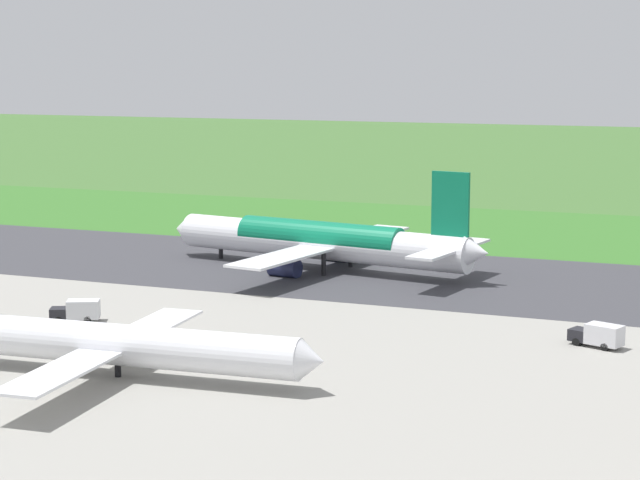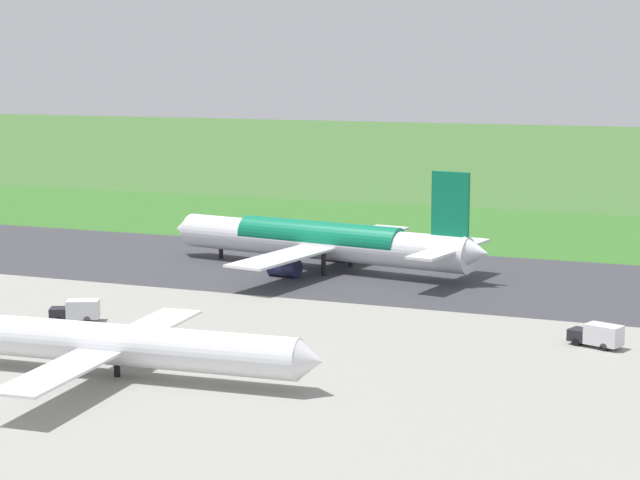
{
  "view_description": "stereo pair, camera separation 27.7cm",
  "coord_description": "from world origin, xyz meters",
  "px_view_note": "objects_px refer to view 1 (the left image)",
  "views": [
    {
      "loc": [
        -50.2,
        154.79,
        30.91
      ],
      "look_at": [
        11.25,
        0.0,
        4.5
      ],
      "focal_mm": 63.45,
      "sensor_mm": 36.0,
      "label": 1
    },
    {
      "loc": [
        -50.46,
        154.68,
        30.91
      ],
      "look_at": [
        11.25,
        0.0,
        4.5
      ],
      "focal_mm": 63.45,
      "sensor_mm": 36.0,
      "label": 2
    }
  ],
  "objects_px": {
    "service_truck_baggage": "(598,335)",
    "no_stopping_sign": "(464,230)",
    "traffic_cone_orange": "(440,235)",
    "service_truck_fuel": "(77,310)",
    "airliner_parked_mid": "(115,343)",
    "airliner_main": "(322,241)"
  },
  "relations": [
    {
      "from": "service_truck_baggage",
      "to": "no_stopping_sign",
      "type": "xyz_separation_m",
      "value": [
        33.16,
        -70.66,
        -0.01
      ]
    },
    {
      "from": "service_truck_baggage",
      "to": "traffic_cone_orange",
      "type": "height_order",
      "value": "service_truck_baggage"
    },
    {
      "from": "service_truck_fuel",
      "to": "no_stopping_sign",
      "type": "relative_size",
      "value": 2.67
    },
    {
      "from": "service_truck_baggage",
      "to": "service_truck_fuel",
      "type": "distance_m",
      "value": 60.68
    },
    {
      "from": "airliner_parked_mid",
      "to": "service_truck_fuel",
      "type": "bearing_deg",
      "value": -48.04
    },
    {
      "from": "service_truck_fuel",
      "to": "no_stopping_sign",
      "type": "xyz_separation_m",
      "value": [
        -26.6,
        -81.2,
        -0.01
      ]
    },
    {
      "from": "airliner_parked_mid",
      "to": "traffic_cone_orange",
      "type": "xyz_separation_m",
      "value": [
        -5.34,
        -99.35,
        -3.14
      ]
    },
    {
      "from": "service_truck_baggage",
      "to": "service_truck_fuel",
      "type": "relative_size",
      "value": 1.0
    },
    {
      "from": "airliner_main",
      "to": "service_truck_fuel",
      "type": "height_order",
      "value": "airliner_main"
    },
    {
      "from": "airliner_main",
      "to": "airliner_parked_mid",
      "type": "height_order",
      "value": "airliner_main"
    },
    {
      "from": "airliner_parked_mid",
      "to": "service_truck_fuel",
      "type": "height_order",
      "value": "airliner_parked_mid"
    },
    {
      "from": "airliner_parked_mid",
      "to": "no_stopping_sign",
      "type": "relative_size",
      "value": 18.47
    },
    {
      "from": "traffic_cone_orange",
      "to": "service_truck_baggage",
      "type": "bearing_deg",
      "value": 118.15
    },
    {
      "from": "service_truck_baggage",
      "to": "traffic_cone_orange",
      "type": "relative_size",
      "value": 11.31
    },
    {
      "from": "service_truck_fuel",
      "to": "traffic_cone_orange",
      "type": "bearing_deg",
      "value": -105.55
    },
    {
      "from": "airliner_main",
      "to": "no_stopping_sign",
      "type": "distance_m",
      "value": 40.5
    },
    {
      "from": "no_stopping_sign",
      "to": "traffic_cone_orange",
      "type": "relative_size",
      "value": 4.22
    },
    {
      "from": "airliner_parked_mid",
      "to": "traffic_cone_orange",
      "type": "height_order",
      "value": "airliner_parked_mid"
    },
    {
      "from": "airliner_parked_mid",
      "to": "no_stopping_sign",
      "type": "height_order",
      "value": "airliner_parked_mid"
    },
    {
      "from": "airliner_parked_mid",
      "to": "service_truck_baggage",
      "type": "xyz_separation_m",
      "value": [
        -42.72,
        -29.49,
        -2.01
      ]
    },
    {
      "from": "no_stopping_sign",
      "to": "traffic_cone_orange",
      "type": "xyz_separation_m",
      "value": [
        4.22,
        0.8,
        -1.11
      ]
    },
    {
      "from": "airliner_parked_mid",
      "to": "no_stopping_sign",
      "type": "bearing_deg",
      "value": -95.45
    }
  ]
}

